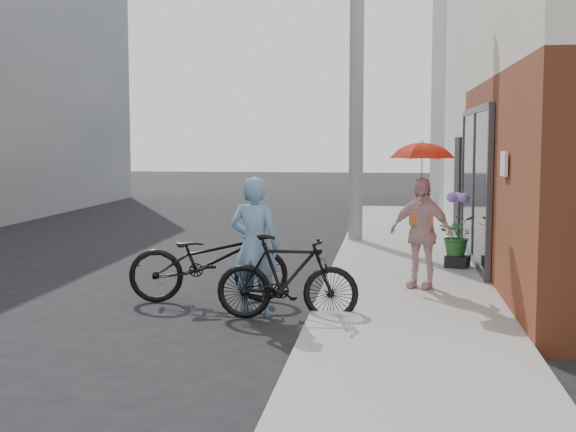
% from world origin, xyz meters
% --- Properties ---
extents(ground, '(80.00, 80.00, 0.00)m').
position_xyz_m(ground, '(0.00, 0.00, 0.00)').
color(ground, black).
rests_on(ground, ground).
extents(sidewalk, '(2.20, 24.00, 0.12)m').
position_xyz_m(sidewalk, '(2.10, 2.00, 0.06)').
color(sidewalk, '#989893').
rests_on(sidewalk, ground).
extents(curb, '(0.12, 24.00, 0.12)m').
position_xyz_m(curb, '(0.94, 2.00, 0.06)').
color(curb, '#9E9E99').
rests_on(curb, ground).
extents(east_building_far, '(8.00, 8.00, 7.00)m').
position_xyz_m(east_building_far, '(7.20, 16.00, 3.50)').
color(east_building_far, slate).
rests_on(east_building_far, ground).
extents(utility_pole, '(0.28, 0.28, 7.00)m').
position_xyz_m(utility_pole, '(1.10, 6.00, 3.50)').
color(utility_pole, '#9E9E99').
rests_on(utility_pole, ground).
extents(officer, '(0.67, 0.51, 1.68)m').
position_xyz_m(officer, '(0.18, -0.44, 0.84)').
color(officer, '#6C97C0').
rests_on(officer, ground).
extents(bike_left, '(2.16, 1.08, 1.08)m').
position_xyz_m(bike_left, '(-0.55, 0.25, 0.54)').
color(bike_left, black).
rests_on(bike_left, ground).
extents(bike_right, '(1.68, 0.48, 1.01)m').
position_xyz_m(bike_right, '(0.60, -0.66, 0.50)').
color(bike_right, black).
rests_on(bike_right, ground).
extents(kimono_woman, '(0.94, 0.68, 1.49)m').
position_xyz_m(kimono_woman, '(2.20, 0.99, 0.86)').
color(kimono_woman, beige).
rests_on(kimono_woman, sidewalk).
extents(parasol, '(0.86, 0.86, 0.75)m').
position_xyz_m(parasol, '(2.20, 0.99, 1.99)').
color(parasol, red).
rests_on(parasol, kimono_woman).
extents(planter, '(0.42, 0.42, 0.18)m').
position_xyz_m(planter, '(2.84, 2.78, 0.21)').
color(planter, black).
rests_on(planter, sidewalk).
extents(potted_plant, '(0.58, 0.51, 0.65)m').
position_xyz_m(potted_plant, '(2.84, 2.78, 0.63)').
color(potted_plant, '#2B6C2D').
rests_on(potted_plant, planter).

